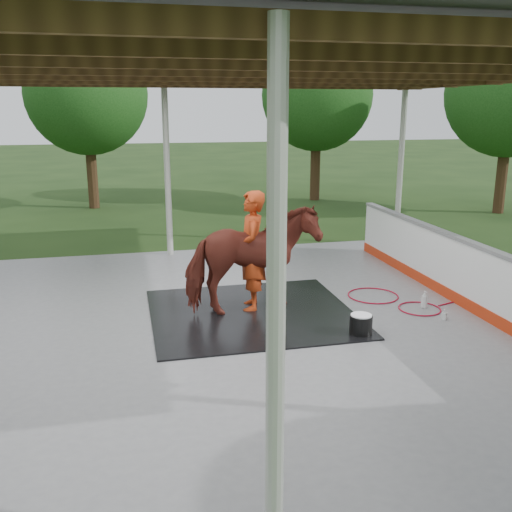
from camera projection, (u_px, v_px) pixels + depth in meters
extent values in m
plane|color=#1E3814|center=(196.00, 330.00, 8.83)|extent=(100.00, 100.00, 0.00)
cube|color=slate|center=(196.00, 329.00, 8.82)|extent=(12.00, 10.00, 0.05)
cylinder|color=beige|center=(276.00, 313.00, 3.90)|extent=(0.14, 0.14, 3.85)
cylinder|color=beige|center=(167.00, 171.00, 12.77)|extent=(0.14, 0.14, 3.85)
cylinder|color=beige|center=(401.00, 165.00, 14.01)|extent=(0.14, 0.14, 3.85)
cube|color=brown|center=(270.00, 25.00, 3.62)|extent=(12.00, 0.10, 0.18)
cube|color=brown|center=(228.00, 48.00, 5.04)|extent=(12.00, 0.10, 0.18)
cube|color=brown|center=(204.00, 61.00, 6.45)|extent=(12.00, 0.10, 0.18)
cube|color=brown|center=(189.00, 70.00, 7.86)|extent=(12.00, 0.10, 0.18)
cube|color=brown|center=(178.00, 76.00, 9.28)|extent=(12.00, 0.10, 0.18)
cube|color=brown|center=(171.00, 80.00, 10.69)|extent=(12.00, 0.10, 0.18)
cube|color=brown|center=(165.00, 83.00, 12.11)|extent=(12.00, 0.10, 0.18)
cube|color=#38383A|center=(188.00, 55.00, 7.81)|extent=(12.60, 10.60, 0.10)
cube|color=#B82D0F|center=(462.00, 299.00, 9.80)|extent=(0.14, 8.00, 0.20)
cube|color=white|center=(465.00, 271.00, 9.68)|extent=(0.12, 8.00, 1.00)
cube|color=slate|center=(468.00, 242.00, 9.54)|extent=(0.16, 8.00, 0.06)
cylinder|color=#382314|center=(92.00, 176.00, 19.43)|extent=(0.36, 0.36, 2.20)
sphere|color=#194714|center=(86.00, 94.00, 18.75)|extent=(4.00, 4.00, 4.00)
cylinder|color=#382314|center=(315.00, 170.00, 21.18)|extent=(0.36, 0.36, 2.20)
sphere|color=#194714|center=(317.00, 95.00, 20.50)|extent=(4.00, 4.00, 4.00)
cylinder|color=#382314|center=(501.00, 179.00, 18.51)|extent=(0.36, 0.36, 2.20)
sphere|color=#194714|center=(511.00, 93.00, 17.83)|extent=(4.00, 4.00, 4.00)
cube|color=black|center=(252.00, 313.00, 9.41)|extent=(3.29, 3.08, 0.02)
imported|color=maroon|center=(252.00, 260.00, 9.18)|extent=(2.17, 1.12, 1.78)
imported|color=#B53613|center=(251.00, 251.00, 9.40)|extent=(0.60, 0.80, 2.00)
cylinder|color=black|center=(361.00, 325.00, 8.50)|extent=(0.34, 0.34, 0.30)
cylinder|color=white|center=(361.00, 316.00, 8.46)|extent=(0.31, 0.31, 0.03)
imported|color=silver|center=(424.00, 299.00, 9.65)|extent=(0.12, 0.12, 0.30)
imported|color=#338CD8|center=(444.00, 314.00, 9.12)|extent=(0.11, 0.11, 0.17)
torus|color=#A60B26|center=(373.00, 295.00, 10.28)|extent=(0.91, 0.91, 0.02)
torus|color=#A60B26|center=(420.00, 309.00, 9.60)|extent=(0.71, 0.71, 0.02)
cylinder|color=#A60B26|center=(464.00, 299.00, 10.07)|extent=(1.23, 0.42, 0.02)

